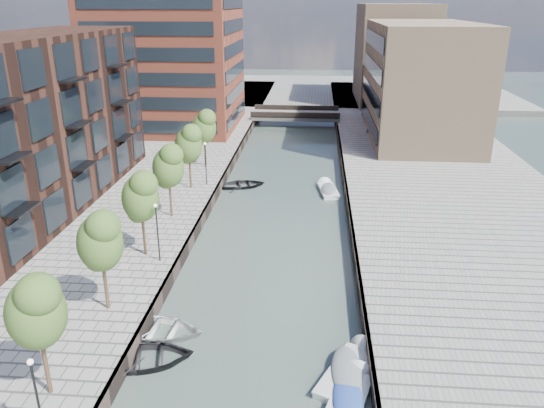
# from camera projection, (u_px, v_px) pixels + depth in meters

# --- Properties ---
(water) EXTENTS (300.00, 300.00, 0.00)m
(water) POSITION_uv_depth(u_px,v_px,m) (282.00, 196.00, 50.46)
(water) COLOR #38473F
(water) RESTS_ON ground
(quay_right) EXTENTS (20.00, 140.00, 1.00)m
(quay_right) POSITION_uv_depth(u_px,v_px,m) (454.00, 196.00, 49.05)
(quay_right) COLOR gray
(quay_right) RESTS_ON ground
(quay_wall_left) EXTENTS (0.25, 140.00, 1.00)m
(quay_wall_left) POSITION_uv_depth(u_px,v_px,m) (218.00, 190.00, 50.75)
(quay_wall_left) COLOR #332823
(quay_wall_left) RESTS_ON ground
(quay_wall_right) EXTENTS (0.25, 140.00, 1.00)m
(quay_wall_right) POSITION_uv_depth(u_px,v_px,m) (346.00, 193.00, 49.81)
(quay_wall_right) COLOR #332823
(quay_wall_right) RESTS_ON ground
(far_closure) EXTENTS (80.00, 40.00, 1.00)m
(far_closure) POSITION_uv_depth(u_px,v_px,m) (301.00, 91.00, 106.11)
(far_closure) COLOR gray
(far_closure) RESTS_ON ground
(apartment_block) EXTENTS (8.00, 38.00, 14.00)m
(apartment_block) POSITION_uv_depth(u_px,v_px,m) (9.00, 135.00, 39.83)
(apartment_block) COLOR black
(apartment_block) RESTS_ON quay_left
(tower) EXTENTS (18.00, 18.00, 30.00)m
(tower) POSITION_uv_depth(u_px,v_px,m) (166.00, 12.00, 69.30)
(tower) COLOR #99412C
(tower) RESTS_ON quay_left
(tan_block_near) EXTENTS (12.00, 25.00, 14.00)m
(tan_block_near) POSITION_uv_depth(u_px,v_px,m) (420.00, 81.00, 66.83)
(tan_block_near) COLOR #9A7C5E
(tan_block_near) RESTS_ON quay_right
(tan_block_far) EXTENTS (12.00, 20.00, 16.00)m
(tan_block_far) POSITION_uv_depth(u_px,v_px,m) (394.00, 54.00, 90.66)
(tan_block_far) COLOR #9A7C5E
(tan_block_far) RESTS_ON quay_right
(bridge) EXTENTS (13.00, 6.00, 1.30)m
(bridge) POSITION_uv_depth(u_px,v_px,m) (296.00, 115.00, 79.74)
(bridge) COLOR gray
(bridge) RESTS_ON ground
(tree_1) EXTENTS (2.50, 2.50, 5.95)m
(tree_1) POSITION_uv_depth(u_px,v_px,m) (35.00, 309.00, 22.23)
(tree_1) COLOR #382619
(tree_1) RESTS_ON quay_left
(tree_2) EXTENTS (2.50, 2.50, 5.95)m
(tree_2) POSITION_uv_depth(u_px,v_px,m) (100.00, 239.00, 28.75)
(tree_2) COLOR #382619
(tree_2) RESTS_ON quay_left
(tree_3) EXTENTS (2.50, 2.50, 5.95)m
(tree_3) POSITION_uv_depth(u_px,v_px,m) (140.00, 195.00, 35.26)
(tree_3) COLOR #382619
(tree_3) RESTS_ON quay_left
(tree_4) EXTENTS (2.50, 2.50, 5.95)m
(tree_4) POSITION_uv_depth(u_px,v_px,m) (168.00, 165.00, 41.77)
(tree_4) COLOR #382619
(tree_4) RESTS_ON quay_left
(tree_5) EXTENTS (2.50, 2.50, 5.95)m
(tree_5) POSITION_uv_depth(u_px,v_px,m) (188.00, 143.00, 48.28)
(tree_5) COLOR #382619
(tree_5) RESTS_ON quay_left
(tree_6) EXTENTS (2.50, 2.50, 5.95)m
(tree_6) POSITION_uv_depth(u_px,v_px,m) (204.00, 126.00, 54.80)
(tree_6) COLOR #382619
(tree_6) RESTS_ON quay_left
(lamp_0) EXTENTS (0.24, 0.24, 4.12)m
(lamp_0) POSITION_uv_depth(u_px,v_px,m) (37.00, 394.00, 19.98)
(lamp_0) COLOR black
(lamp_0) RESTS_ON quay_left
(lamp_1) EXTENTS (0.24, 0.24, 4.12)m
(lamp_1) POSITION_uv_depth(u_px,v_px,m) (157.00, 227.00, 34.87)
(lamp_1) COLOR black
(lamp_1) RESTS_ON quay_left
(lamp_2) EXTENTS (0.24, 0.24, 4.12)m
(lamp_2) POSITION_uv_depth(u_px,v_px,m) (206.00, 159.00, 49.76)
(lamp_2) COLOR black
(lamp_2) RESTS_ON quay_left
(sloop_1) EXTENTS (5.85, 4.78, 1.06)m
(sloop_1) POSITION_uv_depth(u_px,v_px,m) (145.00, 363.00, 27.23)
(sloop_1) COLOR black
(sloop_1) RESTS_ON ground
(sloop_3) EXTENTS (5.33, 3.94, 1.06)m
(sloop_3) POSITION_uv_depth(u_px,v_px,m) (158.00, 334.00, 29.55)
(sloop_3) COLOR silver
(sloop_3) RESTS_ON ground
(sloop_4) EXTENTS (5.38, 4.52, 0.95)m
(sloop_4) POSITION_uv_depth(u_px,v_px,m) (242.00, 187.00, 53.04)
(sloop_4) COLOR black
(sloop_4) RESTS_ON ground
(motorboat_1) EXTENTS (3.49, 5.06, 1.60)m
(motorboat_1) POSITION_uv_depth(u_px,v_px,m) (350.00, 369.00, 26.46)
(motorboat_1) COLOR silver
(motorboat_1) RESTS_ON ground
(motorboat_3) EXTENTS (2.74, 4.73, 1.49)m
(motorboat_3) POSITION_uv_depth(u_px,v_px,m) (350.00, 397.00, 24.64)
(motorboat_3) COLOR silver
(motorboat_3) RESTS_ON ground
(motorboat_4) EXTENTS (2.19, 4.64, 1.49)m
(motorboat_4) POSITION_uv_depth(u_px,v_px,m) (328.00, 190.00, 51.72)
(motorboat_4) COLOR silver
(motorboat_4) RESTS_ON ground
(car) EXTENTS (2.51, 3.88, 1.23)m
(car) POSITION_uv_depth(u_px,v_px,m) (374.00, 127.00, 70.95)
(car) COLOR silver
(car) RESTS_ON quay_right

